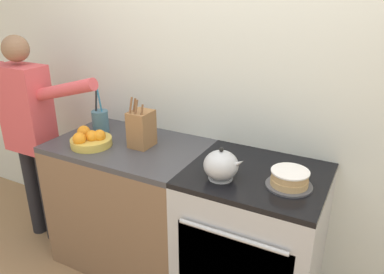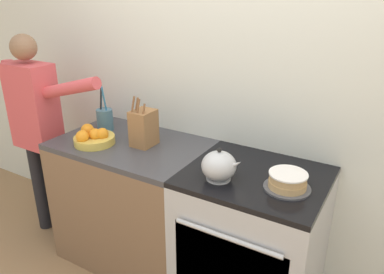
% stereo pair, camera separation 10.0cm
% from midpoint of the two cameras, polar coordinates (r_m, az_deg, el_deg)
% --- Properties ---
extents(wall_back, '(8.00, 0.04, 2.60)m').
position_cam_midpoint_polar(wall_back, '(2.30, 6.29, 8.70)').
color(wall_back, silver).
rests_on(wall_back, ground_plane).
extents(counter_cabinet, '(0.98, 0.65, 0.88)m').
position_cam_midpoint_polar(counter_cabinet, '(2.65, -10.21, -9.82)').
color(counter_cabinet, brown).
rests_on(counter_cabinet, ground_plane).
extents(stove_range, '(0.75, 0.69, 0.88)m').
position_cam_midpoint_polar(stove_range, '(2.30, 7.83, -15.30)').
color(stove_range, '#B7BABF').
rests_on(stove_range, ground_plane).
extents(layer_cake, '(0.24, 0.24, 0.09)m').
position_cam_midpoint_polar(layer_cake, '(1.94, 13.22, -6.27)').
color(layer_cake, '#4C4C51').
rests_on(layer_cake, stove_range).
extents(tea_kettle, '(0.22, 0.18, 0.18)m').
position_cam_midpoint_polar(tea_kettle, '(1.95, 3.02, -4.36)').
color(tea_kettle, '#B7BABF').
rests_on(tea_kettle, stove_range).
extents(knife_block, '(0.13, 0.15, 0.32)m').
position_cam_midpoint_polar(knife_block, '(2.36, -8.92, 1.25)').
color(knife_block, olive).
rests_on(knife_block, counter_cabinet).
extents(utensil_crock, '(0.11, 0.11, 0.32)m').
position_cam_midpoint_polar(utensil_crock, '(2.66, -14.86, 2.44)').
color(utensil_crock, '#477084').
rests_on(utensil_crock, counter_cabinet).
extents(fruit_bowl, '(0.26, 0.26, 0.11)m').
position_cam_midpoint_polar(fruit_bowl, '(2.46, -16.39, -0.38)').
color(fruit_bowl, gold).
rests_on(fruit_bowl, counter_cabinet).
extents(person_baker, '(0.90, 0.20, 1.53)m').
position_cam_midpoint_polar(person_baker, '(2.89, -24.38, 1.54)').
color(person_baker, black).
rests_on(person_baker, ground_plane).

